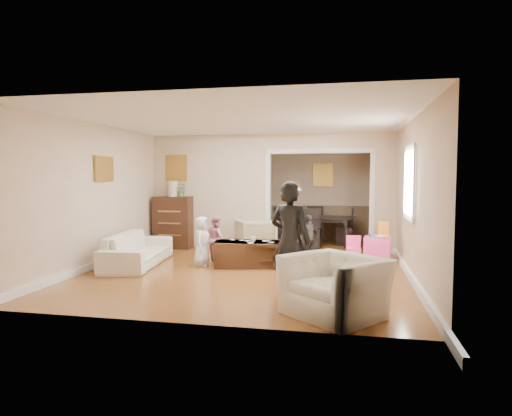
% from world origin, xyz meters
% --- Properties ---
extents(floor, '(7.00, 7.00, 0.00)m').
position_xyz_m(floor, '(0.00, 0.00, 0.00)').
color(floor, '#9F5929').
rests_on(floor, ground).
extents(partition_left, '(2.75, 0.18, 2.60)m').
position_xyz_m(partition_left, '(-1.38, 1.80, 1.30)').
color(partition_left, beige).
rests_on(partition_left, ground).
extents(partition_right, '(0.55, 0.18, 2.60)m').
position_xyz_m(partition_right, '(2.48, 1.80, 1.30)').
color(partition_right, beige).
rests_on(partition_right, ground).
extents(partition_header, '(2.22, 0.18, 0.35)m').
position_xyz_m(partition_header, '(1.10, 1.80, 2.42)').
color(partition_header, beige).
rests_on(partition_header, partition_right).
extents(window_pane, '(0.03, 0.95, 1.10)m').
position_xyz_m(window_pane, '(2.73, -0.40, 1.55)').
color(window_pane, white).
rests_on(window_pane, ground).
extents(framed_art_partition, '(0.45, 0.03, 0.55)m').
position_xyz_m(framed_art_partition, '(-2.20, 1.70, 1.85)').
color(framed_art_partition, brown).
rests_on(framed_art_partition, partition_left).
extents(framed_art_sofa_wall, '(0.03, 0.55, 0.40)m').
position_xyz_m(framed_art_sofa_wall, '(-2.71, -0.60, 1.80)').
color(framed_art_sofa_wall, brown).
extents(framed_art_alcove, '(0.45, 0.03, 0.55)m').
position_xyz_m(framed_art_alcove, '(1.10, 3.44, 1.70)').
color(framed_art_alcove, brown).
extents(sofa, '(1.06, 2.13, 0.60)m').
position_xyz_m(sofa, '(-2.11, -0.52, 0.30)').
color(sofa, white).
rests_on(sofa, ground).
extents(armchair_back, '(1.04, 1.05, 0.71)m').
position_xyz_m(armchair_back, '(-0.27, 1.45, 0.36)').
color(armchair_back, tan).
rests_on(armchair_back, ground).
extents(armchair_front, '(1.44, 1.43, 0.71)m').
position_xyz_m(armchair_front, '(1.59, -2.87, 0.35)').
color(armchair_front, white).
rests_on(armchair_front, ground).
extents(dresser, '(0.86, 0.49, 1.19)m').
position_xyz_m(dresser, '(-2.23, 1.56, 0.59)').
color(dresser, '#33180F').
rests_on(dresser, ground).
extents(table_lamp, '(0.22, 0.22, 0.36)m').
position_xyz_m(table_lamp, '(-2.23, 1.56, 1.37)').
color(table_lamp, beige).
rests_on(table_lamp, dresser).
extents(potted_plant, '(0.27, 0.23, 0.30)m').
position_xyz_m(potted_plant, '(-2.03, 1.56, 1.34)').
color(potted_plant, '#4B7433').
rests_on(potted_plant, dresser).
extents(coffee_table, '(1.33, 0.87, 0.46)m').
position_xyz_m(coffee_table, '(-0.06, -0.21, 0.23)').
color(coffee_table, '#3A2012').
rests_on(coffee_table, ground).
extents(coffee_cup, '(0.13, 0.13, 0.10)m').
position_xyz_m(coffee_cup, '(0.04, -0.26, 0.51)').
color(coffee_cup, silver).
rests_on(coffee_cup, coffee_table).
extents(play_table, '(0.54, 0.54, 0.48)m').
position_xyz_m(play_table, '(2.30, 0.70, 0.24)').
color(play_table, '#FF43A8').
rests_on(play_table, ground).
extents(cereal_box, '(0.21, 0.09, 0.30)m').
position_xyz_m(cereal_box, '(2.42, 0.80, 0.63)').
color(cereal_box, yellow).
rests_on(cereal_box, play_table).
extents(cyan_cup, '(0.08, 0.08, 0.08)m').
position_xyz_m(cyan_cup, '(2.20, 0.65, 0.52)').
color(cyan_cup, '#279DC5').
rests_on(cyan_cup, play_table).
extents(toy_block, '(0.09, 0.08, 0.05)m').
position_xyz_m(toy_block, '(2.18, 0.82, 0.50)').
color(toy_block, red).
rests_on(toy_block, play_table).
extents(play_bowl, '(0.22, 0.22, 0.05)m').
position_xyz_m(play_bowl, '(2.35, 0.58, 0.50)').
color(play_bowl, white).
rests_on(play_bowl, play_table).
extents(dining_table, '(2.05, 1.37, 0.67)m').
position_xyz_m(dining_table, '(0.92, 2.79, 0.33)').
color(dining_table, black).
rests_on(dining_table, ground).
extents(adult_person, '(0.68, 0.55, 1.59)m').
position_xyz_m(adult_person, '(0.97, -2.23, 0.80)').
color(adult_person, black).
rests_on(adult_person, ground).
extents(child_kneel_a, '(0.31, 0.46, 0.92)m').
position_xyz_m(child_kneel_a, '(-0.91, -0.36, 0.46)').
color(child_kneel_a, white).
rests_on(child_kneel_a, ground).
extents(child_kneel_b, '(0.52, 0.55, 0.89)m').
position_xyz_m(child_kneel_b, '(-0.76, 0.09, 0.44)').
color(child_kneel_b, '#C97D84').
rests_on(child_kneel_b, ground).
extents(child_toddler, '(0.50, 0.56, 0.91)m').
position_xyz_m(child_toddler, '(0.99, 0.54, 0.45)').
color(child_toddler, black).
rests_on(child_toddler, ground).
extents(craft_papers, '(0.88, 0.48, 0.00)m').
position_xyz_m(craft_papers, '(0.03, -0.16, 0.46)').
color(craft_papers, white).
rests_on(craft_papers, coffee_table).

